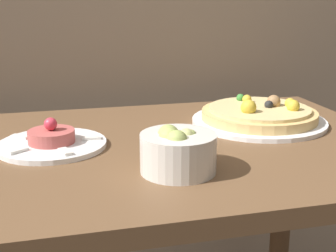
{
  "coord_description": "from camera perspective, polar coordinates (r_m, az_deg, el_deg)",
  "views": [
    {
      "loc": [
        -0.22,
        -0.55,
        1.08
      ],
      "look_at": [
        0.01,
        0.33,
        0.82
      ],
      "focal_mm": 50.0,
      "sensor_mm": 36.0,
      "label": 1
    }
  ],
  "objects": [
    {
      "name": "tartare_plate",
      "position": [
        0.97,
        -13.98,
        -1.86
      ],
      "size": [
        0.22,
        0.22,
        0.06
      ],
      "color": "white",
      "rests_on": "dining_table"
    },
    {
      "name": "pizza_plate",
      "position": [
        1.14,
        11.07,
        1.26
      ],
      "size": [
        0.32,
        0.32,
        0.07
      ],
      "color": "white",
      "rests_on": "dining_table"
    },
    {
      "name": "dining_table",
      "position": [
        1.02,
        -0.45,
        -9.38
      ],
      "size": [
        1.0,
        0.69,
        0.78
      ],
      "color": "brown",
      "rests_on": "ground_plane"
    },
    {
      "name": "small_bowl",
      "position": [
        0.81,
        1.19,
        -3.03
      ],
      "size": [
        0.13,
        0.13,
        0.08
      ],
      "color": "silver",
      "rests_on": "dining_table"
    }
  ]
}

